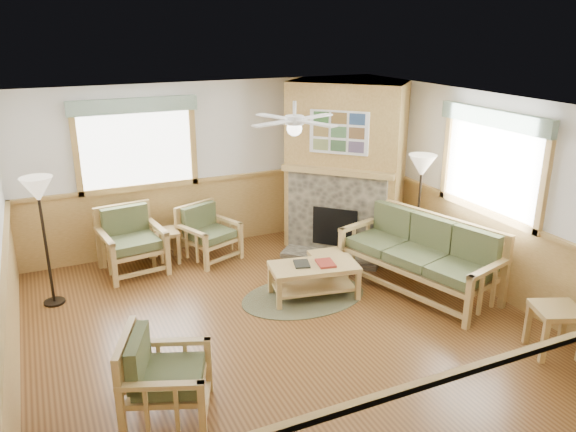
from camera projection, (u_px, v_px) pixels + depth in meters
name	position (u px, v px, depth m)	size (l,w,h in m)	color
floor	(282.00, 324.00, 6.99)	(6.00, 6.00, 0.01)	brown
ceiling	(281.00, 106.00, 6.11)	(6.00, 6.00, 0.01)	white
wall_back	(207.00, 166.00, 9.13)	(6.00, 0.02, 2.70)	white
wall_front	(454.00, 352.00, 3.97)	(6.00, 0.02, 2.70)	white
wall_right	(480.00, 192.00, 7.73)	(0.02, 6.00, 2.70)	white
wainscot	(282.00, 284.00, 6.81)	(6.00, 6.00, 1.10)	#B08948
fireplace	(346.00, 166.00, 9.12)	(2.20, 2.20, 2.70)	#B08948
window_back	(132.00, 96.00, 8.27)	(1.90, 0.16, 1.50)	white
window_right	(499.00, 108.00, 7.16)	(0.16, 1.90, 1.50)	white
ceiling_fan	(295.00, 104.00, 6.50)	(1.24, 1.24, 0.36)	white
sofa	(418.00, 256.00, 7.75)	(0.91, 2.21, 1.02)	tan
armchair_back_left	(132.00, 241.00, 8.33)	(0.86, 0.86, 0.96)	tan
armchair_back_right	(209.00, 233.00, 8.80)	(0.76, 0.76, 0.85)	tan
armchair_left	(167.00, 376.00, 5.24)	(0.77, 0.77, 0.87)	tan
coffee_table	(314.00, 281.00, 7.63)	(1.18, 0.59, 0.47)	tan
end_table_chairs	(164.00, 246.00, 8.75)	(0.45, 0.44, 0.51)	tan
end_table_sofa	(554.00, 330.00, 6.32)	(0.50, 0.48, 0.56)	tan
footstool	(328.00, 267.00, 8.11)	(0.48, 0.48, 0.41)	tan
braided_rug	(304.00, 296.00, 7.69)	(1.76, 1.76, 0.01)	#4D4C30
floor_lamp_left	(45.00, 242.00, 7.23)	(0.40, 0.40, 1.75)	black
floor_lamp_right	(418.00, 212.00, 8.34)	(0.41, 0.41, 1.77)	black
book_red	(326.00, 262.00, 7.56)	(0.22, 0.30, 0.03)	maroon
book_dark	(302.00, 263.00, 7.54)	(0.20, 0.27, 0.03)	black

